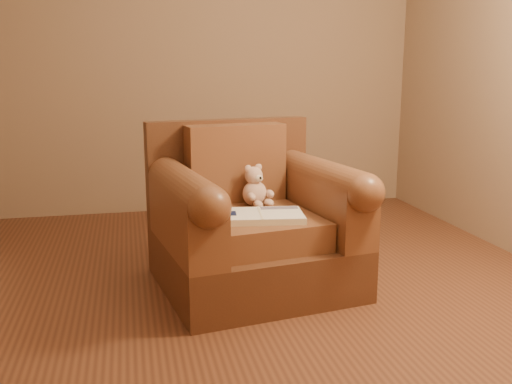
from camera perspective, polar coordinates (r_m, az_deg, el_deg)
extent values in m
plane|color=brown|center=(3.50, -1.44, -9.35)|extent=(4.00, 4.00, 0.00)
cube|color=#917359|center=(5.23, -5.93, 12.88)|extent=(4.00, 0.02, 2.70)
cube|color=#917359|center=(1.35, 15.67, 14.30)|extent=(4.00, 0.02, 2.70)
cube|color=#532F1B|center=(3.46, -0.20, -6.97)|extent=(1.22, 1.18, 0.30)
cube|color=#532F1B|center=(3.75, -2.77, 2.20)|extent=(1.08, 0.27, 0.67)
cube|color=brown|center=(3.34, 0.14, -3.51)|extent=(0.73, 0.84, 0.16)
cube|color=brown|center=(3.61, -2.06, 2.93)|extent=(0.64, 0.27, 0.48)
cube|color=brown|center=(3.19, -7.07, -2.68)|extent=(0.36, 0.94, 0.34)
cube|color=brown|center=(3.49, 6.70, -1.33)|extent=(0.36, 0.94, 0.34)
cylinder|color=brown|center=(3.15, -7.15, 0.35)|extent=(0.36, 0.94, 0.22)
cylinder|color=brown|center=(3.46, 6.78, 1.44)|extent=(0.36, 0.94, 0.22)
ellipsoid|color=#D8AC97|center=(3.51, -0.13, -0.15)|extent=(0.15, 0.14, 0.16)
sphere|color=#D8AC97|center=(3.50, -0.22, 1.66)|extent=(0.11, 0.11, 0.11)
ellipsoid|color=#D8AC97|center=(3.47, -0.79, 2.35)|extent=(0.04, 0.03, 0.04)
ellipsoid|color=#D8AC97|center=(3.51, 0.25, 2.48)|extent=(0.04, 0.03, 0.04)
ellipsoid|color=beige|center=(3.45, 0.29, 1.37)|extent=(0.05, 0.03, 0.04)
sphere|color=black|center=(3.44, 0.45, 1.42)|extent=(0.02, 0.02, 0.02)
ellipsoid|color=#D8AC97|center=(3.42, -0.48, -0.48)|extent=(0.05, 0.10, 0.05)
ellipsoid|color=#D8AC97|center=(3.50, 1.40, -0.19)|extent=(0.05, 0.10, 0.05)
ellipsoid|color=#D8AC97|center=(3.42, 0.20, -1.28)|extent=(0.06, 0.10, 0.05)
ellipsoid|color=#D8AC97|center=(3.47, 1.29, -1.10)|extent=(0.06, 0.10, 0.05)
cube|color=beige|center=(3.19, 0.42, -2.44)|extent=(0.51, 0.35, 0.03)
cube|color=white|center=(3.18, -1.73, -2.17)|extent=(0.27, 0.32, 0.00)
cube|color=white|center=(3.20, 2.56, -2.07)|extent=(0.27, 0.32, 0.00)
cube|color=beige|center=(3.19, 0.42, -2.10)|extent=(0.05, 0.29, 0.00)
cube|color=#0F1638|center=(3.18, -2.70, -2.15)|extent=(0.09, 0.11, 0.00)
cube|color=slate|center=(3.30, 2.33, -1.59)|extent=(0.22, 0.09, 0.00)
cylinder|color=gold|center=(4.68, 7.89, -3.70)|extent=(0.27, 0.27, 0.02)
cylinder|color=gold|center=(4.63, 7.97, -0.97)|extent=(0.03, 0.03, 0.44)
cylinder|color=gold|center=(4.58, 8.06, 1.84)|extent=(0.34, 0.34, 0.02)
cylinder|color=gold|center=(4.58, 8.05, 1.71)|extent=(0.03, 0.03, 0.02)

